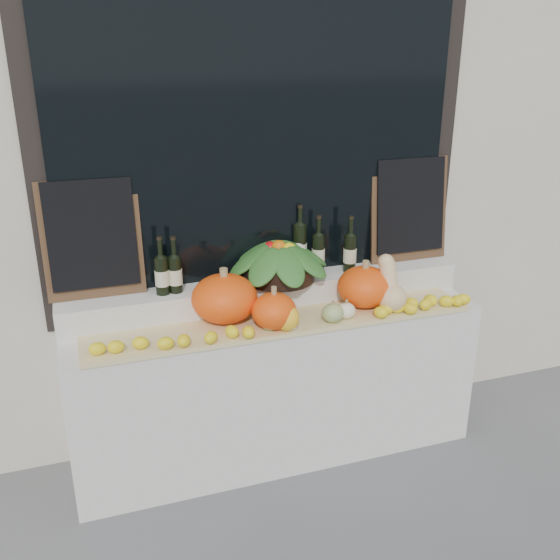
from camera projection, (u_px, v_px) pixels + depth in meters
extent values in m
cube|color=beige|center=(236.00, 50.00, 3.59)|extent=(7.00, 0.90, 4.50)
cube|color=black|center=(259.00, 121.00, 3.32)|extent=(2.40, 0.04, 2.10)
cube|color=black|center=(261.00, 122.00, 3.30)|extent=(2.20, 0.02, 2.00)
cube|color=silver|center=(276.00, 385.00, 3.61)|extent=(2.30, 0.55, 0.88)
cube|color=silver|center=(267.00, 293.00, 3.55)|extent=(2.30, 0.25, 0.16)
cube|color=tan|center=(283.00, 323.00, 3.33)|extent=(2.10, 0.32, 0.02)
ellipsoid|color=#FF510D|center=(225.00, 298.00, 3.29)|extent=(0.44, 0.44, 0.26)
ellipsoid|color=#FF510D|center=(365.00, 287.00, 3.48)|extent=(0.31, 0.31, 0.23)
ellipsoid|color=#FF510D|center=(274.00, 311.00, 3.22)|extent=(0.27, 0.27, 0.19)
ellipsoid|color=#E6BE87|center=(392.00, 298.00, 3.43)|extent=(0.17, 0.17, 0.15)
cylinder|color=#E6BE87|center=(389.00, 276.00, 3.43)|extent=(0.09, 0.14, 0.18)
sphere|color=#E6BE87|center=(386.00, 262.00, 3.44)|extent=(0.09, 0.09, 0.09)
ellipsoid|color=#3D7021|center=(333.00, 313.00, 3.30)|extent=(0.12, 0.12, 0.10)
cylinder|color=#957E51|center=(333.00, 302.00, 3.28)|extent=(0.02, 0.02, 0.02)
ellipsoid|color=#3D7021|center=(270.00, 321.00, 3.21)|extent=(0.10, 0.10, 0.09)
cylinder|color=#957E51|center=(270.00, 311.00, 3.19)|extent=(0.02, 0.02, 0.02)
ellipsoid|color=#F9EEC7|center=(289.00, 324.00, 3.21)|extent=(0.08, 0.08, 0.07)
cylinder|color=#957E51|center=(290.00, 316.00, 3.19)|extent=(0.02, 0.02, 0.02)
ellipsoid|color=yellow|center=(287.00, 318.00, 3.20)|extent=(0.13, 0.13, 0.14)
cylinder|color=#957E51|center=(287.00, 303.00, 3.17)|extent=(0.02, 0.02, 0.02)
ellipsoid|color=#F9EEC7|center=(346.00, 311.00, 3.35)|extent=(0.10, 0.10, 0.09)
cylinder|color=#957E51|center=(347.00, 301.00, 3.33)|extent=(0.02, 0.02, 0.02)
cylinder|color=black|center=(279.00, 270.00, 3.51)|extent=(0.40, 0.40, 0.11)
cylinder|color=black|center=(162.00, 276.00, 3.29)|extent=(0.07, 0.07, 0.20)
cylinder|color=black|center=(160.00, 249.00, 3.24)|extent=(0.03, 0.03, 0.10)
cylinder|color=beige|center=(162.00, 278.00, 3.30)|extent=(0.08, 0.08, 0.08)
cylinder|color=black|center=(159.00, 238.00, 3.22)|extent=(0.03, 0.03, 0.02)
cylinder|color=black|center=(175.00, 275.00, 3.32)|extent=(0.07, 0.07, 0.20)
cylinder|color=black|center=(173.00, 248.00, 3.26)|extent=(0.03, 0.03, 0.10)
cylinder|color=beige|center=(175.00, 276.00, 3.32)|extent=(0.08, 0.08, 0.08)
cylinder|color=black|center=(173.00, 238.00, 3.24)|extent=(0.03, 0.03, 0.02)
cylinder|color=black|center=(300.00, 248.00, 3.60)|extent=(0.08, 0.08, 0.28)
cylinder|color=black|center=(300.00, 216.00, 3.53)|extent=(0.03, 0.03, 0.10)
cylinder|color=beige|center=(300.00, 250.00, 3.60)|extent=(0.08, 0.08, 0.08)
cylinder|color=black|center=(300.00, 206.00, 3.51)|extent=(0.03, 0.03, 0.02)
cylinder|color=black|center=(318.00, 254.00, 3.59)|extent=(0.07, 0.07, 0.23)
cylinder|color=black|center=(319.00, 227.00, 3.53)|extent=(0.03, 0.03, 0.10)
cylinder|color=beige|center=(318.00, 255.00, 3.60)|extent=(0.08, 0.08, 0.08)
cylinder|color=black|center=(319.00, 217.00, 3.51)|extent=(0.03, 0.03, 0.02)
cylinder|color=black|center=(350.00, 254.00, 3.61)|extent=(0.07, 0.07, 0.22)
cylinder|color=black|center=(351.00, 227.00, 3.55)|extent=(0.03, 0.03, 0.10)
cylinder|color=beige|center=(350.00, 255.00, 3.61)|extent=(0.08, 0.08, 0.08)
cylinder|color=black|center=(351.00, 218.00, 3.53)|extent=(0.03, 0.03, 0.02)
cube|color=#4C331E|center=(92.00, 240.00, 3.20)|extent=(0.50, 0.08, 0.62)
cube|color=black|center=(92.00, 235.00, 3.17)|extent=(0.44, 0.08, 0.56)
cube|color=#4C331E|center=(409.00, 210.00, 3.75)|extent=(0.50, 0.08, 0.62)
cube|color=black|center=(411.00, 206.00, 3.72)|extent=(0.44, 0.08, 0.56)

